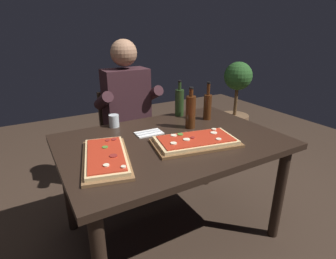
% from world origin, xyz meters
% --- Properties ---
extents(ground_plane, '(6.40, 6.40, 0.00)m').
position_xyz_m(ground_plane, '(0.00, 0.00, 0.00)').
color(ground_plane, '#38281E').
extents(dining_table, '(1.40, 0.96, 0.74)m').
position_xyz_m(dining_table, '(0.00, 0.00, 0.64)').
color(dining_table, black).
rests_on(dining_table, ground_plane).
extents(pizza_rectangular_front, '(0.57, 0.37, 0.05)m').
position_xyz_m(pizza_rectangular_front, '(0.09, -0.14, 0.76)').
color(pizza_rectangular_front, brown).
rests_on(pizza_rectangular_front, dining_table).
extents(pizza_rectangular_left, '(0.36, 0.55, 0.05)m').
position_xyz_m(pizza_rectangular_left, '(-0.46, -0.07, 0.76)').
color(pizza_rectangular_left, brown).
rests_on(pizza_rectangular_left, dining_table).
extents(wine_bottle_dark, '(0.06, 0.06, 0.29)m').
position_xyz_m(wine_bottle_dark, '(0.44, 0.21, 0.85)').
color(wine_bottle_dark, '#47230F').
rests_on(wine_bottle_dark, dining_table).
extents(oil_bottle_amber, '(0.07, 0.07, 0.29)m').
position_xyz_m(oil_bottle_amber, '(0.31, 0.40, 0.85)').
color(oil_bottle_amber, '#233819').
rests_on(oil_bottle_amber, dining_table).
extents(vinegar_bottle_green, '(0.07, 0.07, 0.29)m').
position_xyz_m(vinegar_bottle_green, '(0.22, 0.12, 0.86)').
color(vinegar_bottle_green, '#47230F').
rests_on(vinegar_bottle_green, dining_table).
extents(tumbler_near_camera, '(0.07, 0.07, 0.09)m').
position_xyz_m(tumbler_near_camera, '(-0.24, 0.41, 0.78)').
color(tumbler_near_camera, silver).
rests_on(tumbler_near_camera, dining_table).
extents(napkin_cutlery_set, '(0.18, 0.12, 0.01)m').
position_xyz_m(napkin_cutlery_set, '(-0.09, 0.16, 0.74)').
color(napkin_cutlery_set, white).
rests_on(napkin_cutlery_set, dining_table).
extents(diner_chair, '(0.44, 0.44, 0.87)m').
position_xyz_m(diner_chair, '(0.00, 0.86, 0.49)').
color(diner_chair, '#3D2B1E').
rests_on(diner_chair, ground_plane).
extents(seated_diner, '(0.53, 0.41, 1.33)m').
position_xyz_m(seated_diner, '(0.00, 0.74, 0.74)').
color(seated_diner, '#23232D').
rests_on(seated_diner, ground_plane).
extents(potted_plant_corner, '(0.38, 0.38, 1.01)m').
position_xyz_m(potted_plant_corner, '(1.70, 1.19, 0.50)').
color(potted_plant_corner, '#846042').
rests_on(potted_plant_corner, ground_plane).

